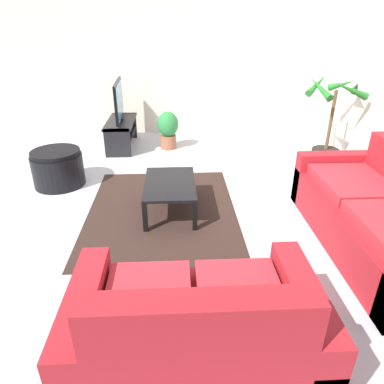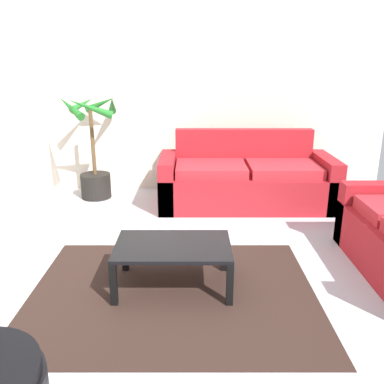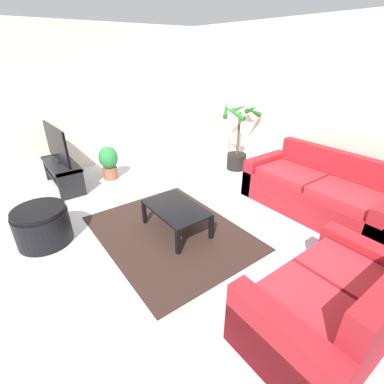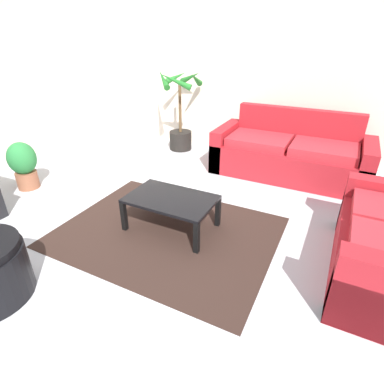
# 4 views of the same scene
# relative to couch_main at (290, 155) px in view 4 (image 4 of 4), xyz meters

# --- Properties ---
(ground_plane) EXTENTS (6.60, 6.60, 0.00)m
(ground_plane) POSITION_rel_couch_main_xyz_m (-1.04, -2.28, -0.30)
(ground_plane) COLOR #B2B2B7
(wall_back) EXTENTS (6.00, 0.06, 2.70)m
(wall_back) POSITION_rel_couch_main_xyz_m (-1.04, 0.72, 1.05)
(wall_back) COLOR beige
(wall_back) RESTS_ON ground
(couch_main) EXTENTS (2.13, 0.90, 0.90)m
(couch_main) POSITION_rel_couch_main_xyz_m (0.00, 0.00, 0.00)
(couch_main) COLOR maroon
(couch_main) RESTS_ON ground
(coffee_table) EXTENTS (0.90, 0.57, 0.36)m
(coffee_table) POSITION_rel_couch_main_xyz_m (-0.82, -1.99, 0.01)
(coffee_table) COLOR black
(coffee_table) RESTS_ON ground
(area_rug) EXTENTS (2.20, 1.70, 0.01)m
(area_rug) POSITION_rel_couch_main_xyz_m (-0.82, -2.09, -0.30)
(area_rug) COLOR black
(area_rug) RESTS_ON ground
(potted_palm) EXTENTS (0.79, 0.77, 1.35)m
(potted_palm) POSITION_rel_couch_main_xyz_m (-1.94, 0.26, 0.22)
(potted_palm) COLOR black
(potted_palm) RESTS_ON ground
(potted_plant_small) EXTENTS (0.35, 0.35, 0.63)m
(potted_plant_small) POSITION_rel_couch_main_xyz_m (-3.03, -2.03, 0.05)
(potted_plant_small) COLOR brown
(potted_plant_small) RESTS_ON ground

